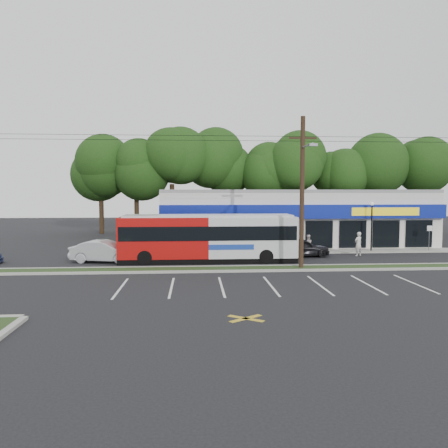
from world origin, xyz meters
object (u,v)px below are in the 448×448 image
Objects in this scene: metrobus at (208,237)px; pedestrian_a at (358,244)px; lamp_post at (372,221)px; utility_pole at (300,187)px; sign_post at (429,233)px; car_silver at (105,251)px; car_dark at (302,247)px; pedestrian_b at (308,245)px.

pedestrian_a is (12.05, 2.01, -0.87)m from metrobus.
lamp_post is 14.72m from metrobus.
sign_post is (13.17, 7.65, -3.86)m from utility_pole.
car_silver is (-21.54, -4.16, -1.87)m from lamp_post.
lamp_post is (8.17, 7.87, -2.74)m from utility_pole.
car_dark is 2.25× the size of pedestrian_a.
car_silver is 16.04m from pedestrian_b.
car_silver is at bearing -169.07° from lamp_post.
metrobus is (-5.88, 3.57, -3.59)m from utility_pole.
utility_pole reaches higher than car_dark.
metrobus is at bearing 148.71° from utility_pole.
sign_post is 0.17× the size of metrobus.
lamp_post reaches higher than pedestrian_b.
metrobus is at bearing 14.75° from pedestrian_b.
pedestrian_b is at bearing -40.04° from car_dark.
lamp_post is 0.33× the size of metrobus.
utility_pole is 7.76m from metrobus.
sign_post is at bearing 12.11° from metrobus.
lamp_post is 1.91× the size of sign_post.
sign_post is 1.16× the size of pedestrian_a.
metrobus is (-19.05, -4.08, 0.27)m from sign_post.
lamp_post is at bearing -76.33° from car_dark.
utility_pole is 9.44m from pedestrian_a.
lamp_post reaches higher than sign_post.
lamp_post reaches higher than pedestrian_a.
metrobus is 6.69× the size of pedestrian_a.
car_silver is (-14.91, -1.73, 0.07)m from car_dark.
metrobus is 7.98× the size of pedestrian_b.
pedestrian_a reaches higher than car_dark.
metrobus is at bearing 97.70° from car_dark.
lamp_post is 5.13m from sign_post.
metrobus reaches higher than sign_post.
lamp_post is at bearing 17.05° from metrobus.
utility_pole is at bearing -136.05° from lamp_post.
car_dark is (7.41, 1.87, -1.09)m from metrobus.
car_silver is at bearing -19.56° from pedestrian_a.
car_silver is at bearing 4.70° from pedestrian_b.
pedestrian_a is at bearing 157.23° from pedestrian_b.
metrobus reaches higher than pedestrian_a.
car_dark is (-11.64, -2.21, -0.82)m from sign_post.
metrobus is at bearing -15.55° from pedestrian_a.
lamp_post reaches higher than car_silver.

